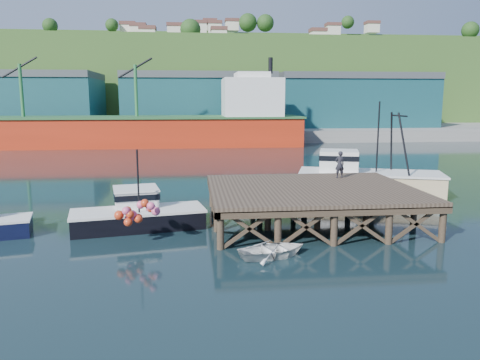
{
  "coord_description": "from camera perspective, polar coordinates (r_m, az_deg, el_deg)",
  "views": [
    {
      "loc": [
        -1.49,
        -26.7,
        7.25
      ],
      "look_at": [
        1.45,
        2.0,
        2.27
      ],
      "focal_mm": 35.0,
      "sensor_mm": 36.0,
      "label": 1
    }
  ],
  "objects": [
    {
      "name": "warehouse_mid",
      "position": [
        91.71,
        -4.99,
        9.29
      ],
      "size": [
        28.0,
        16.0,
        9.0
      ],
      "primitive_type": "cube",
      "color": "#1B505B",
      "rests_on": "far_quay"
    },
    {
      "name": "dinghy",
      "position": [
        22.09,
        4.04,
        -8.46
      ],
      "size": [
        3.79,
        3.15,
        0.68
      ],
      "primitive_type": "imported",
      "rotation": [
        0.0,
        0.0,
        1.85
      ],
      "color": "white",
      "rests_on": "ground"
    },
    {
      "name": "boat_black",
      "position": [
        27.52,
        -12.35,
        -3.9
      ],
      "size": [
        7.81,
        6.48,
        4.59
      ],
      "rotation": [
        0.0,
        0.0,
        0.19
      ],
      "color": "black",
      "rests_on": "ground"
    },
    {
      "name": "dockworker",
      "position": [
        31.56,
        12.05,
        1.86
      ],
      "size": [
        0.69,
        0.49,
        1.77
      ],
      "primitive_type": "imported",
      "rotation": [
        0.0,
        0.0,
        3.25
      ],
      "color": "black",
      "rests_on": "wharf"
    },
    {
      "name": "ground",
      "position": [
        27.71,
        -2.57,
        -5.39
      ],
      "size": [
        300.0,
        300.0,
        0.0
      ],
      "primitive_type": "plane",
      "color": "black",
      "rests_on": "ground"
    },
    {
      "name": "warehouse_right",
      "position": [
        96.96,
        13.27,
        9.1
      ],
      "size": [
        30.0,
        16.0,
        9.0
      ],
      "primitive_type": "cube",
      "color": "#1B505B",
      "rests_on": "far_quay"
    },
    {
      "name": "hillside",
      "position": [
        126.76,
        -5.28,
        11.46
      ],
      "size": [
        220.0,
        50.0,
        22.0
      ],
      "primitive_type": "cube",
      "color": "#2D511E",
      "rests_on": "ground"
    },
    {
      "name": "wharf",
      "position": [
        27.93,
        8.76,
        -1.28
      ],
      "size": [
        12.0,
        10.0,
        2.62
      ],
      "color": "brown",
      "rests_on": "ground"
    },
    {
      "name": "cargo_ship",
      "position": [
        75.12,
        -11.25,
        6.61
      ],
      "size": [
        55.5,
        10.0,
        13.75
      ],
      "color": "red",
      "rests_on": "ground"
    },
    {
      "name": "far_quay",
      "position": [
        96.91,
        -4.99,
        6.07
      ],
      "size": [
        160.0,
        40.0,
        2.0
      ],
      "primitive_type": "cube",
      "color": "gray",
      "rests_on": "ground"
    },
    {
      "name": "trawler",
      "position": [
        36.84,
        15.21,
        0.41
      ],
      "size": [
        11.26,
        6.76,
        7.11
      ],
      "rotation": [
        0.0,
        0.0,
        -0.3
      ],
      "color": "beige",
      "rests_on": "ground"
    },
    {
      "name": "warehouse_left",
      "position": [
        97.63,
        -26.22,
        8.37
      ],
      "size": [
        32.0,
        16.0,
        9.0
      ],
      "primitive_type": "cube",
      "color": "#1B505B",
      "rests_on": "far_quay"
    }
  ]
}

